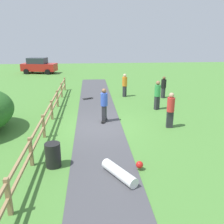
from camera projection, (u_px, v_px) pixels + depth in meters
ground_plane at (99, 126)px, 12.80m from camera, size 60.00×60.00×0.00m
asphalt_path at (99, 126)px, 12.80m from camera, size 2.40×28.00×0.02m
wooden_fence at (48, 115)px, 12.38m from camera, size 0.12×18.12×1.10m
trash_bin at (53, 155)px, 8.72m from camera, size 0.56×0.56×0.90m
skater_riding at (104, 103)px, 13.07m from camera, size 0.48×0.82×1.85m
skater_fallen at (121, 172)px, 8.09m from camera, size 1.46×1.54×0.36m
skateboard_loose at (88, 98)px, 18.03m from camera, size 0.81×0.52×0.08m
bystander_red at (171, 108)px, 12.26m from camera, size 0.41×0.41×1.85m
bystander_orange at (125, 84)px, 18.61m from camera, size 0.52×0.52×1.78m
bystander_green at (157, 94)px, 15.32m from camera, size 0.52×0.52×1.86m
bystander_black at (164, 86)px, 18.24m from camera, size 0.54×0.54×1.64m
parked_car_red at (39, 66)px, 30.11m from camera, size 4.45×2.62×1.92m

